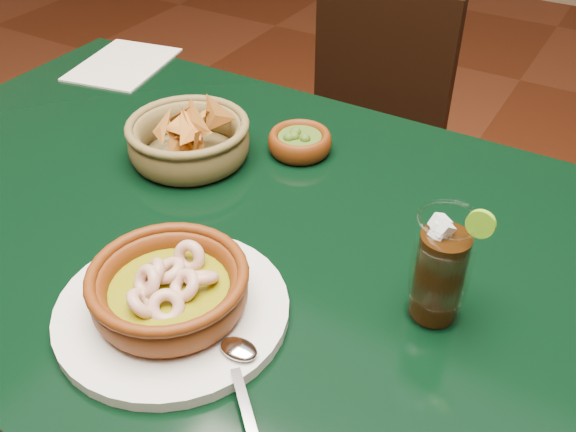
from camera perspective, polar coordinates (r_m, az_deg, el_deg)
The scene contains 8 objects.
dining_table at distance 0.99m, azimuth -6.40°, elevation -4.18°, with size 1.20×0.80×0.75m.
dining_chair at distance 1.63m, azimuth 6.01°, elevation 6.06°, with size 0.40×0.40×0.84m.
shrimp_plate at distance 0.76m, azimuth -10.40°, elevation -6.87°, with size 0.35×0.28×0.08m.
chip_basket at distance 1.04m, azimuth -8.80°, elevation 6.77°, with size 0.23×0.23×0.13m.
guacamole_ramekin at distance 1.05m, azimuth 1.04°, elevation 6.61°, with size 0.12×0.12×0.04m.
cola_drink at distance 0.74m, azimuth 13.40°, elevation -4.62°, with size 0.14×0.14×0.16m.
glass_ashtray at distance 1.06m, azimuth -11.26°, elevation 5.69°, with size 0.11×0.11×0.03m.
paper_menu at distance 1.40m, azimuth -14.45°, elevation 12.94°, with size 0.20×0.24×0.00m.
Camera 1 is at (0.47, -0.58, 1.31)m, focal length 40.00 mm.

